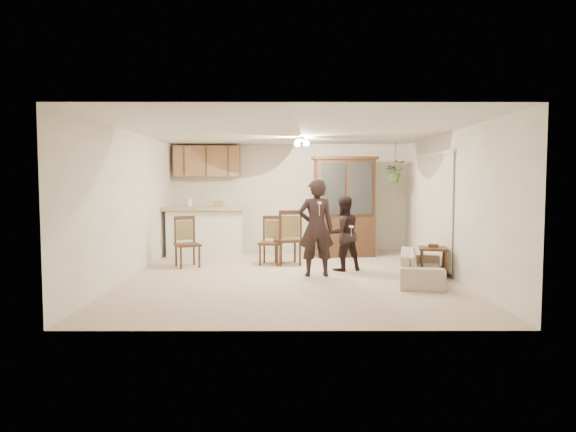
{
  "coord_description": "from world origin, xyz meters",
  "views": [
    {
      "loc": [
        -0.06,
        -8.82,
        1.66
      ],
      "look_at": [
        -0.04,
        0.4,
        1.02
      ],
      "focal_mm": 32.0,
      "sensor_mm": 36.0,
      "label": 1
    }
  ],
  "objects_px": {
    "side_table": "(433,262)",
    "china_hutch": "(344,207)",
    "adult": "(316,224)",
    "chair_hutch_left": "(271,251)",
    "child": "(343,234)",
    "sofa": "(422,259)",
    "chair_hutch_right": "(288,249)",
    "chair_bar": "(188,253)"
  },
  "relations": [
    {
      "from": "adult",
      "to": "chair_hutch_right",
      "type": "xyz_separation_m",
      "value": [
        -0.49,
        1.25,
        -0.59
      ]
    },
    {
      "from": "china_hutch",
      "to": "chair_hutch_left",
      "type": "xyz_separation_m",
      "value": [
        -1.57,
        -1.12,
        -0.8
      ]
    },
    {
      "from": "sofa",
      "to": "adult",
      "type": "xyz_separation_m",
      "value": [
        -1.71,
        0.49,
        0.53
      ]
    },
    {
      "from": "adult",
      "to": "chair_hutch_left",
      "type": "relative_size",
      "value": 1.89
    },
    {
      "from": "child",
      "to": "sofa",
      "type": "bearing_deg",
      "value": 118.4
    },
    {
      "from": "adult",
      "to": "chair_hutch_left",
      "type": "xyz_separation_m",
      "value": [
        -0.82,
        1.23,
        -0.63
      ]
    },
    {
      "from": "adult",
      "to": "chair_hutch_left",
      "type": "bearing_deg",
      "value": -60.78
    },
    {
      "from": "side_table",
      "to": "chair_hutch_right",
      "type": "height_order",
      "value": "chair_hutch_right"
    },
    {
      "from": "china_hutch",
      "to": "side_table",
      "type": "bearing_deg",
      "value": -70.57
    },
    {
      "from": "side_table",
      "to": "chair_hutch_left",
      "type": "relative_size",
      "value": 0.6
    },
    {
      "from": "sofa",
      "to": "chair_hutch_right",
      "type": "height_order",
      "value": "chair_hutch_right"
    },
    {
      "from": "china_hutch",
      "to": "chair_hutch_right",
      "type": "relative_size",
      "value": 2.0
    },
    {
      "from": "child",
      "to": "chair_hutch_right",
      "type": "height_order",
      "value": "child"
    },
    {
      "from": "chair_hutch_right",
      "to": "adult",
      "type": "bearing_deg",
      "value": 97.48
    },
    {
      "from": "side_table",
      "to": "chair_hutch_left",
      "type": "bearing_deg",
      "value": 154.23
    },
    {
      "from": "child",
      "to": "side_table",
      "type": "height_order",
      "value": "child"
    },
    {
      "from": "chair_bar",
      "to": "chair_hutch_left",
      "type": "bearing_deg",
      "value": -16.0
    },
    {
      "from": "chair_hutch_left",
      "to": "side_table",
      "type": "bearing_deg",
      "value": -14.34
    },
    {
      "from": "sofa",
      "to": "child",
      "type": "xyz_separation_m",
      "value": [
        -1.18,
        1.04,
        0.31
      ]
    },
    {
      "from": "china_hutch",
      "to": "chair_hutch_left",
      "type": "relative_size",
      "value": 2.28
    },
    {
      "from": "chair_bar",
      "to": "child",
      "type": "bearing_deg",
      "value": -34.24
    },
    {
      "from": "child",
      "to": "chair_bar",
      "type": "distance_m",
      "value": 2.99
    },
    {
      "from": "sofa",
      "to": "china_hutch",
      "type": "xyz_separation_m",
      "value": [
        -0.96,
        2.84,
        0.71
      ]
    },
    {
      "from": "child",
      "to": "chair_hutch_left",
      "type": "distance_m",
      "value": 1.57
    },
    {
      "from": "sofa",
      "to": "chair_hutch_left",
      "type": "height_order",
      "value": "chair_hutch_left"
    },
    {
      "from": "adult",
      "to": "child",
      "type": "height_order",
      "value": "adult"
    },
    {
      "from": "adult",
      "to": "side_table",
      "type": "height_order",
      "value": "adult"
    },
    {
      "from": "china_hutch",
      "to": "side_table",
      "type": "relative_size",
      "value": 3.78
    },
    {
      "from": "adult",
      "to": "chair_bar",
      "type": "relative_size",
      "value": 1.85
    },
    {
      "from": "child",
      "to": "chair_hutch_right",
      "type": "relative_size",
      "value": 1.24
    },
    {
      "from": "side_table",
      "to": "chair_hutch_left",
      "type": "height_order",
      "value": "chair_hutch_left"
    },
    {
      "from": "adult",
      "to": "chair_hutch_right",
      "type": "bearing_deg",
      "value": -73.3
    },
    {
      "from": "sofa",
      "to": "chair_hutch_right",
      "type": "relative_size",
      "value": 1.73
    },
    {
      "from": "sofa",
      "to": "child",
      "type": "height_order",
      "value": "child"
    },
    {
      "from": "chair_hutch_left",
      "to": "chair_hutch_right",
      "type": "relative_size",
      "value": 0.88
    },
    {
      "from": "side_table",
      "to": "china_hutch",
      "type": "bearing_deg",
      "value": 116.71
    },
    {
      "from": "child",
      "to": "chair_hutch_left",
      "type": "height_order",
      "value": "child"
    },
    {
      "from": "child",
      "to": "chair_bar",
      "type": "bearing_deg",
      "value": -27.65
    },
    {
      "from": "china_hutch",
      "to": "chair_hutch_right",
      "type": "bearing_deg",
      "value": -145.54
    },
    {
      "from": "china_hutch",
      "to": "side_table",
      "type": "distance_m",
      "value": 2.89
    },
    {
      "from": "child",
      "to": "china_hutch",
      "type": "bearing_deg",
      "value": -117.12
    },
    {
      "from": "adult",
      "to": "chair_hutch_right",
      "type": "distance_m",
      "value": 1.46
    }
  ]
}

